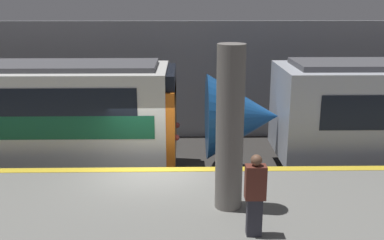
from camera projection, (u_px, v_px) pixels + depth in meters
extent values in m
plane|color=#33302D|center=(154.00, 207.00, 12.00)|extent=(120.00, 120.00, 0.00)
cube|color=slate|center=(146.00, 238.00, 9.39)|extent=(40.00, 5.11, 1.12)
cube|color=gold|center=(153.00, 170.00, 11.55)|extent=(40.00, 0.30, 0.01)
cube|color=#939399|center=(163.00, 80.00, 17.39)|extent=(50.00, 0.15, 4.53)
cylinder|color=slate|center=(230.00, 129.00, 9.11)|extent=(0.57, 0.57, 3.44)
cone|color=#195199|center=(242.00, 116.00, 13.77)|extent=(2.20, 2.62, 2.62)
sphere|color=#F2EFCC|center=(211.00, 129.00, 13.87)|extent=(0.20, 0.20, 0.20)
cube|color=orange|center=(172.00, 119.00, 13.76)|extent=(0.25, 2.81, 2.20)
cube|color=black|center=(171.00, 84.00, 13.46)|extent=(0.25, 2.53, 0.88)
sphere|color=#EA4C42|center=(177.00, 138.00, 13.24)|extent=(0.18, 0.18, 0.18)
sphere|color=#EA4C42|center=(177.00, 125.00, 14.48)|extent=(0.18, 0.18, 0.18)
cube|color=#2D2D38|center=(254.00, 217.00, 8.34)|extent=(0.28, 0.20, 0.74)
cube|color=brown|center=(256.00, 182.00, 8.15)|extent=(0.38, 0.24, 0.64)
sphere|color=brown|center=(256.00, 160.00, 8.03)|extent=(0.21, 0.21, 0.21)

